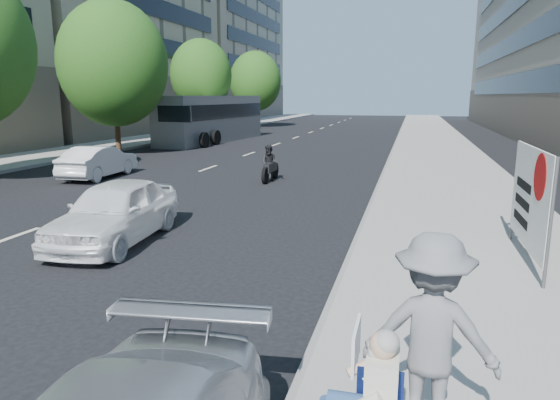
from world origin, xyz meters
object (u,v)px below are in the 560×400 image
(protest_banner, at_px, (530,197))
(white_sedan_near, at_px, (115,211))
(seated_protester, at_px, (365,392))
(bus, at_px, (213,119))
(pedestrian_woman, at_px, (529,201))
(jogger, at_px, (431,334))
(white_sedan_mid, at_px, (99,162))
(motorcycle, at_px, (270,165))

(protest_banner, bearing_deg, white_sedan_near, -176.97)
(seated_protester, bearing_deg, bus, 114.50)
(pedestrian_woman, distance_m, white_sedan_near, 9.29)
(seated_protester, distance_m, jogger, 0.90)
(jogger, xyz_separation_m, pedestrian_woman, (2.32, 7.36, -0.12))
(white_sedan_near, height_order, bus, bus)
(bus, bearing_deg, pedestrian_woman, -47.41)
(protest_banner, height_order, white_sedan_near, protest_banner)
(jogger, xyz_separation_m, white_sedan_mid, (-12.61, 13.19, -0.47))
(jogger, bearing_deg, bus, -60.69)
(seated_protester, relative_size, bus, 0.11)
(pedestrian_woman, xyz_separation_m, white_sedan_mid, (-14.93, 5.83, -0.35))
(white_sedan_near, xyz_separation_m, motorcycle, (1.13, 8.86, -0.08))
(protest_banner, xyz_separation_m, motorcycle, (-7.55, 8.40, -0.76))
(seated_protester, distance_m, white_sedan_mid, 18.40)
(protest_banner, relative_size, white_sedan_mid, 0.77)
(seated_protester, xyz_separation_m, bus, (-13.91, 30.54, 0.76))
(seated_protester, relative_size, white_sedan_mid, 0.33)
(pedestrian_woman, bearing_deg, jogger, 97.65)
(seated_protester, relative_size, protest_banner, 0.43)
(pedestrian_woman, bearing_deg, protest_banner, 102.90)
(seated_protester, bearing_deg, white_sedan_mid, 131.05)
(jogger, distance_m, white_sedan_near, 8.54)
(bus, bearing_deg, white_sedan_mid, -77.84)
(bus, bearing_deg, motorcycle, -54.78)
(white_sedan_mid, bearing_deg, bus, -86.23)
(pedestrian_woman, distance_m, protest_banner, 1.74)
(protest_banner, bearing_deg, bus, 124.19)
(seated_protester, height_order, bus, bus)
(motorcycle, bearing_deg, seated_protester, -71.00)
(pedestrian_woman, height_order, motorcycle, pedestrian_woman)
(pedestrian_woman, relative_size, white_sedan_near, 0.41)
(jogger, distance_m, pedestrian_woman, 7.72)
(protest_banner, bearing_deg, seated_protester, -111.32)
(jogger, xyz_separation_m, white_sedan_near, (-6.73, 5.24, -0.41))
(white_sedan_near, bearing_deg, motorcycle, 78.09)
(white_sedan_near, relative_size, bus, 0.34)
(pedestrian_woman, relative_size, bus, 0.14)
(seated_protester, distance_m, protest_banner, 6.87)
(protest_banner, xyz_separation_m, white_sedan_near, (-8.68, -0.46, -0.69))
(pedestrian_woman, relative_size, protest_banner, 0.56)
(seated_protester, bearing_deg, motorcycle, 108.90)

